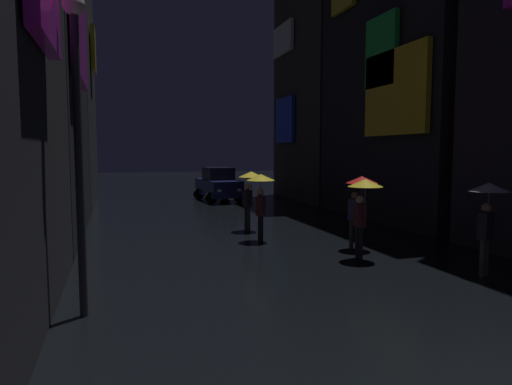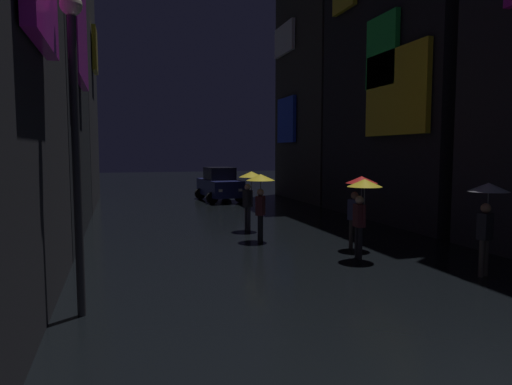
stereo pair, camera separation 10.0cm
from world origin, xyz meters
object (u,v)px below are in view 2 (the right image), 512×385
at_px(pedestrian_near_crossing_clear, 487,203).
at_px(pedestrian_foreground_right_yellow, 363,196).
at_px(pedestrian_midstreet_left_yellow, 261,189).
at_px(car_distant, 220,185).
at_px(streetlamp_left_near, 75,118).
at_px(pedestrian_midstreet_centre_red, 359,192).
at_px(pedestrian_foreground_left_yellow, 250,184).

xyz_separation_m(pedestrian_near_crossing_clear, pedestrian_foreground_right_yellow, (-1.93, 2.15, 0.00)).
xyz_separation_m(pedestrian_midstreet_left_yellow, car_distant, (1.26, 11.92, -0.74)).
distance_m(pedestrian_midstreet_left_yellow, streetlamp_left_near, 7.44).
relative_size(pedestrian_midstreet_left_yellow, streetlamp_left_near, 0.39).
bearing_deg(pedestrian_foreground_right_yellow, pedestrian_midstreet_centre_red, 64.63).
xyz_separation_m(pedestrian_midstreet_left_yellow, pedestrian_foreground_right_yellow, (1.82, -3.08, 0.00)).
xyz_separation_m(pedestrian_midstreet_left_yellow, streetlamp_left_near, (-4.90, -5.33, 1.71)).
xyz_separation_m(pedestrian_foreground_left_yellow, streetlamp_left_near, (-5.13, -7.31, 1.71)).
height_order(pedestrian_near_crossing_clear, streetlamp_left_near, streetlamp_left_near).
distance_m(pedestrian_near_crossing_clear, pedestrian_midstreet_left_yellow, 6.44).
bearing_deg(car_distant, pedestrian_midstreet_left_yellow, -96.02).
bearing_deg(pedestrian_midstreet_centre_red, pedestrian_foreground_right_yellow, -115.37).
distance_m(pedestrian_near_crossing_clear, car_distant, 17.35).
bearing_deg(pedestrian_midstreet_centre_red, pedestrian_near_crossing_clear, -67.41).
relative_size(pedestrian_midstreet_centre_red, pedestrian_foreground_right_yellow, 1.00).
height_order(pedestrian_midstreet_centre_red, pedestrian_foreground_right_yellow, same).
distance_m(pedestrian_foreground_right_yellow, car_distant, 15.03).
xyz_separation_m(pedestrian_foreground_left_yellow, pedestrian_foreground_right_yellow, (1.59, -5.06, 0.00)).
xyz_separation_m(pedestrian_foreground_left_yellow, pedestrian_midstreet_left_yellow, (-0.23, -1.98, 0.00)).
bearing_deg(streetlamp_left_near, pedestrian_foreground_left_yellow, 54.96).
distance_m(pedestrian_foreground_right_yellow, streetlamp_left_near, 7.29).
relative_size(pedestrian_foreground_left_yellow, pedestrian_midstreet_left_yellow, 1.00).
distance_m(pedestrian_near_crossing_clear, pedestrian_foreground_right_yellow, 2.89).
height_order(pedestrian_foreground_right_yellow, car_distant, pedestrian_foreground_right_yellow).
xyz_separation_m(pedestrian_foreground_right_yellow, streetlamp_left_near, (-6.72, -2.25, 1.71)).
height_order(pedestrian_foreground_left_yellow, streetlamp_left_near, streetlamp_left_near).
bearing_deg(car_distant, pedestrian_midstreet_centre_red, -85.41).
bearing_deg(pedestrian_near_crossing_clear, pedestrian_foreground_right_yellow, 131.86).
height_order(pedestrian_foreground_left_yellow, pedestrian_foreground_right_yellow, same).
bearing_deg(pedestrian_foreground_left_yellow, streetlamp_left_near, -125.04).
relative_size(pedestrian_foreground_left_yellow, pedestrian_near_crossing_clear, 1.00).
relative_size(pedestrian_near_crossing_clear, streetlamp_left_near, 0.39).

